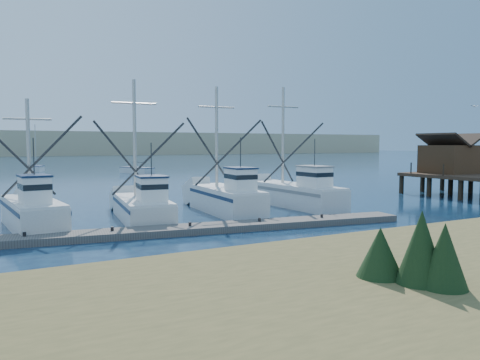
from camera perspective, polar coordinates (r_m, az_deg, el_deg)
name	(u,v)px	position (r m, az deg, el deg)	size (l,w,h in m)	color
ground	(367,240)	(23.99, 15.25, -7.04)	(500.00, 500.00, 0.00)	#0C1C36
shore_bank	(419,320)	(11.51, 20.94, -15.64)	(40.00, 10.00, 1.60)	#4C422D
floating_dock	(171,230)	(24.84, -8.36, -6.11)	(27.39, 1.83, 0.37)	#5F5955
dune_ridge	(30,144)	(227.58, -24.27, 4.07)	(360.00, 60.00, 10.00)	tan
trawler_fleet	(161,203)	(29.89, -9.60, -2.82)	(27.08, 9.63, 9.08)	silver
sailboat_near	(137,170)	(77.43, -12.46, 1.16)	(4.27, 6.83, 8.10)	silver
sailboat_far	(36,169)	(87.92, -23.57, 1.28)	(3.06, 5.27, 8.10)	silver
flying_gull	(474,106)	(44.29, 26.68, 8.06)	(1.00, 0.18, 0.18)	white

